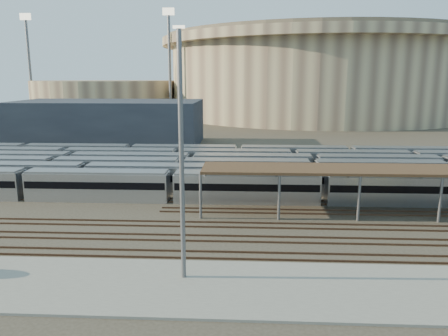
% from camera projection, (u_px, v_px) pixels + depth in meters
% --- Properties ---
extents(ground, '(420.00, 420.00, 0.00)m').
position_uv_depth(ground, '(274.00, 223.00, 46.64)').
color(ground, '#383026').
rests_on(ground, ground).
extents(apron, '(50.00, 9.00, 0.20)m').
position_uv_depth(apron, '(218.00, 287.00, 32.21)').
color(apron, gray).
rests_on(apron, ground).
extents(subway_trains, '(125.48, 23.90, 3.60)m').
position_uv_depth(subway_trains, '(283.00, 171.00, 64.24)').
color(subway_trains, '#B9B9BE').
rests_on(subway_trains, ground).
extents(empty_tracks, '(170.00, 9.62, 0.18)m').
position_uv_depth(empty_tracks, '(277.00, 239.00, 41.74)').
color(empty_tracks, '#4C3323').
rests_on(empty_tracks, ground).
extents(stadium, '(124.00, 124.00, 32.50)m').
position_uv_depth(stadium, '(315.00, 74.00, 178.88)').
color(stadium, tan).
rests_on(stadium, ground).
extents(secondary_arena, '(56.00, 56.00, 14.00)m').
position_uv_depth(secondary_arena, '(105.00, 98.00, 175.35)').
color(secondary_arena, tan).
rests_on(secondary_arena, ground).
extents(service_building, '(42.00, 20.00, 10.00)m').
position_uv_depth(service_building, '(109.00, 123.00, 101.17)').
color(service_building, '#1E232D').
rests_on(service_building, ground).
extents(floodlight_0, '(4.00, 1.00, 38.40)m').
position_uv_depth(floodlight_0, '(170.00, 62.00, 151.49)').
color(floodlight_0, '#5D5E62').
rests_on(floodlight_0, ground).
extents(floodlight_1, '(4.00, 1.00, 38.40)m').
position_uv_depth(floodlight_1, '(29.00, 63.00, 164.06)').
color(floodlight_1, '#5D5E62').
rests_on(floodlight_1, ground).
extents(floodlight_3, '(4.00, 1.00, 38.40)m').
position_uv_depth(floodlight_3, '(232.00, 65.00, 199.36)').
color(floodlight_3, '#5D5E62').
rests_on(floodlight_3, ground).
extents(yard_light_pole, '(0.81, 0.36, 18.58)m').
position_uv_depth(yard_light_pole, '(181.00, 157.00, 31.78)').
color(yard_light_pole, '#5D5E62').
rests_on(yard_light_pole, apron).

